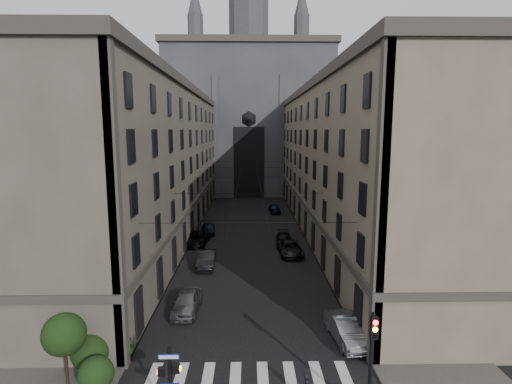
{
  "coord_description": "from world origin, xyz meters",
  "views": [
    {
      "loc": [
        0.03,
        -14.78,
        13.32
      ],
      "look_at": [
        0.48,
        10.88,
        9.35
      ],
      "focal_mm": 28.0,
      "sensor_mm": 36.0,
      "label": 1
    }
  ],
  "objects": [
    {
      "name": "sidewalk_left",
      "position": [
        -10.5,
        36.0,
        0.07
      ],
      "size": [
        7.0,
        80.0,
        0.15
      ],
      "primitive_type": "cube",
      "color": "#383533",
      "rests_on": "ground"
    },
    {
      "name": "car_left_near",
      "position": [
        -4.61,
        13.2,
        0.77
      ],
      "size": [
        2.04,
        4.61,
        1.54
      ],
      "primitive_type": "imported",
      "rotation": [
        0.0,
        0.0,
        -0.05
      ],
      "color": "slate",
      "rests_on": "ground"
    },
    {
      "name": "car_left_midnear",
      "position": [
        -4.2,
        23.05,
        0.78
      ],
      "size": [
        1.75,
        4.78,
        1.56
      ],
      "primitive_type": "imported",
      "rotation": [
        0.0,
        0.0,
        0.02
      ],
      "color": "black",
      "rests_on": "ground"
    },
    {
      "name": "car_left_far",
      "position": [
        -5.35,
        35.96,
        0.64
      ],
      "size": [
        2.22,
        4.56,
        1.28
      ],
      "primitive_type": "imported",
      "rotation": [
        0.0,
        0.0,
        0.1
      ],
      "color": "black",
      "rests_on": "ground"
    },
    {
      "name": "tram_wires",
      "position": [
        0.0,
        35.63,
        7.25
      ],
      "size": [
        14.0,
        60.0,
        0.43
      ],
      "color": "black",
      "rests_on": "ground"
    },
    {
      "name": "traffic_light_right",
      "position": [
        5.6,
        1.92,
        3.29
      ],
      "size": [
        0.34,
        0.5,
        5.2
      ],
      "color": "black",
      "rests_on": "ground"
    },
    {
      "name": "car_right_near",
      "position": [
        6.2,
        8.86,
        0.77
      ],
      "size": [
        2.21,
        4.84,
        1.54
      ],
      "primitive_type": "imported",
      "rotation": [
        0.0,
        0.0,
        0.13
      ],
      "color": "gray",
      "rests_on": "ground"
    },
    {
      "name": "car_right_far",
      "position": [
        4.2,
        48.93,
        0.7
      ],
      "size": [
        1.93,
        4.23,
        1.41
      ],
      "primitive_type": "imported",
      "rotation": [
        0.0,
        0.0,
        0.07
      ],
      "color": "black",
      "rests_on": "ground"
    },
    {
      "name": "car_right_midfar",
      "position": [
        4.2,
        30.94,
        0.63
      ],
      "size": [
        1.83,
        4.39,
        1.27
      ],
      "primitive_type": "imported",
      "rotation": [
        0.0,
        0.0,
        0.01
      ],
      "color": "black",
      "rests_on": "ground"
    },
    {
      "name": "sidewalk_right",
      "position": [
        10.5,
        36.0,
        0.07
      ],
      "size": [
        7.0,
        80.0,
        0.15
      ],
      "primitive_type": "cube",
      "color": "#383533",
      "rests_on": "ground"
    },
    {
      "name": "gothic_tower",
      "position": [
        0.0,
        74.96,
        17.8
      ],
      "size": [
        35.0,
        23.0,
        58.0
      ],
      "color": "#2D2D33",
      "rests_on": "ground"
    },
    {
      "name": "building_left",
      "position": [
        -13.44,
        36.0,
        9.34
      ],
      "size": [
        13.6,
        60.6,
        18.85
      ],
      "color": "#484037",
      "rests_on": "ground"
    },
    {
      "name": "car_right_midnear",
      "position": [
        4.44,
        26.78,
        0.73
      ],
      "size": [
        2.72,
        5.37,
        1.46
      ],
      "primitive_type": "imported",
      "rotation": [
        0.0,
        0.0,
        0.06
      ],
      "color": "black",
      "rests_on": "ground"
    },
    {
      "name": "building_right",
      "position": [
        13.44,
        36.0,
        9.34
      ],
      "size": [
        13.6,
        60.6,
        18.85
      ],
      "color": "brown",
      "rests_on": "ground"
    },
    {
      "name": "pedestrian_signal_left",
      "position": [
        -3.51,
        1.5,
        2.32
      ],
      "size": [
        1.02,
        0.38,
        4.0
      ],
      "color": "black",
      "rests_on": "ground"
    },
    {
      "name": "zebra_crossing",
      "position": [
        0.0,
        5.0,
        0.01
      ],
      "size": [
        11.0,
        3.2,
        0.01
      ],
      "primitive_type": "cube",
      "color": "beige",
      "rests_on": "ground"
    },
    {
      "name": "car_left_midfar",
      "position": [
        -6.2,
        30.7,
        0.76
      ],
      "size": [
        2.86,
        5.62,
        1.52
      ],
      "primitive_type": "imported",
      "rotation": [
        0.0,
        0.0,
        -0.06
      ],
      "color": "black",
      "rests_on": "ground"
    },
    {
      "name": "shrub_cluster",
      "position": [
        -8.72,
        5.01,
        1.8
      ],
      "size": [
        3.9,
        4.4,
        3.9
      ],
      "color": "black",
      "rests_on": "sidewalk_left"
    }
  ]
}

